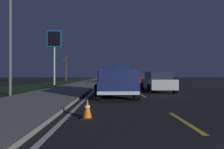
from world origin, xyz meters
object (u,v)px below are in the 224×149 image
at_px(sedan_silver, 157,82).
at_px(pickup_truck, 115,80).
at_px(sedan_white, 112,78).
at_px(sedan_blue, 113,78).
at_px(traffic_cone_near, 87,109).
at_px(sedan_red, 139,79).
at_px(street_light_near, 15,21).
at_px(gas_price_sign, 54,44).
at_px(bare_tree_far, 66,68).

bearing_deg(sedan_silver, pickup_truck, 132.28).
bearing_deg(pickup_truck, sedan_white, 0.05).
bearing_deg(sedan_blue, pickup_truck, 179.42).
relative_size(sedan_silver, traffic_cone_near, 7.59).
xyz_separation_m(sedan_blue, sedan_silver, (-15.26, -3.15, 0.00)).
height_order(sedan_blue, sedan_white, same).
bearing_deg(sedan_blue, sedan_silver, -168.32).
bearing_deg(pickup_truck, sedan_blue, -0.58).
xyz_separation_m(sedan_blue, traffic_cone_near, (-24.20, 1.18, -0.50)).
distance_m(sedan_red, street_light_near, 15.59).
relative_size(sedan_red, sedan_silver, 1.00).
relative_size(sedan_blue, gas_price_sign, 0.62).
bearing_deg(sedan_silver, street_light_near, 106.62).
bearing_deg(sedan_silver, gas_price_sign, 47.32).
height_order(sedan_blue, traffic_cone_near, sedan_blue).
xyz_separation_m(sedan_red, sedan_silver, (-8.86, -0.01, 0.00)).
relative_size(sedan_red, traffic_cone_near, 7.60).
xyz_separation_m(sedan_red, bare_tree_far, (17.11, 13.20, 2.10)).
distance_m(pickup_truck, sedan_red, 12.36).
distance_m(street_light_near, bare_tree_far, 29.11).
xyz_separation_m(pickup_truck, street_light_near, (0.19, 6.21, 3.68)).
xyz_separation_m(pickup_truck, bare_tree_far, (29.01, 9.87, 1.91)).
bearing_deg(sedan_white, sedan_blue, -178.52).
distance_m(pickup_truck, gas_price_sign, 15.81).
distance_m(pickup_truck, street_light_near, 7.22).
relative_size(sedan_white, traffic_cone_near, 7.64).
height_order(sedan_red, bare_tree_far, bare_tree_far).
bearing_deg(street_light_near, traffic_cone_near, -139.41).
bearing_deg(traffic_cone_near, sedan_blue, -2.78).
bearing_deg(sedan_white, sedan_red, -166.95).
height_order(pickup_truck, gas_price_sign, gas_price_sign).
relative_size(pickup_truck, street_light_near, 0.71).
xyz_separation_m(sedan_silver, traffic_cone_near, (-8.94, 4.33, -0.50)).
relative_size(gas_price_sign, bare_tree_far, 1.30).
relative_size(sedan_red, sedan_blue, 0.99).
height_order(pickup_truck, traffic_cone_near, pickup_truck).
distance_m(sedan_white, gas_price_sign, 15.94).
distance_m(sedan_red, sedan_silver, 8.86).
height_order(sedan_blue, street_light_near, street_light_near).
xyz_separation_m(sedan_silver, bare_tree_far, (25.97, 13.20, 2.10)).
bearing_deg(sedan_red, sedan_blue, 26.19).
relative_size(gas_price_sign, street_light_near, 0.92).
bearing_deg(sedan_blue, sedan_white, 1.48).
bearing_deg(sedan_blue, sedan_red, -153.81).
height_order(pickup_truck, sedan_red, pickup_truck).
height_order(sedan_silver, gas_price_sign, gas_price_sign).
bearing_deg(traffic_cone_near, pickup_truck, -9.53).
bearing_deg(sedan_white, pickup_truck, -179.95).
distance_m(sedan_blue, sedan_white, 8.09).
height_order(pickup_truck, bare_tree_far, bare_tree_far).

